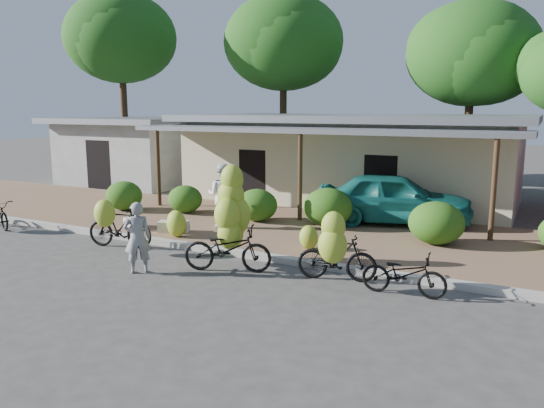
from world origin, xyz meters
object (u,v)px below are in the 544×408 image
at_px(tree_far_center, 281,41).
at_px(bike_center, 230,229).
at_px(bike_right, 336,252).
at_px(teal_van, 394,198).
at_px(vendor, 137,238).
at_px(bike_left, 117,225).
at_px(bike_far_right, 404,274).
at_px(sack_far, 134,223).
at_px(sack_near, 174,226).
at_px(bystander, 222,195).
at_px(tree_back_left, 119,36).
at_px(tree_center_right, 469,52).

height_order(tree_far_center, bike_center, tree_far_center).
bearing_deg(bike_right, teal_van, -9.33).
relative_size(bike_right, vendor, 1.10).
height_order(bike_left, vendor, vendor).
height_order(bike_far_right, vendor, vendor).
bearing_deg(sack_far, teal_van, 32.50).
height_order(sack_near, sack_far, sack_near).
relative_size(vendor, bystander, 0.85).
distance_m(tree_back_left, bike_right, 21.62).
bearing_deg(bike_right, bike_center, 79.86).
relative_size(bike_center, vendor, 1.47).
relative_size(tree_back_left, bike_left, 5.07).
height_order(bike_center, vendor, bike_center).
height_order(bike_right, sack_near, bike_right).
bearing_deg(sack_far, tree_far_center, 97.93).
height_order(bike_center, bike_right, bike_center).
distance_m(bike_left, bystander, 3.30).
bearing_deg(tree_far_center, bike_center, -67.45).
height_order(tree_center_right, bike_center, tree_center_right).
relative_size(bike_center, sack_far, 3.13).
relative_size(bike_right, bystander, 0.93).
xyz_separation_m(tree_far_center, sack_near, (3.16, -13.13, -6.71)).
height_order(bike_right, sack_far, bike_right).
xyz_separation_m(bike_center, teal_van, (2.19, 5.93, -0.00)).
distance_m(tree_far_center, tree_center_right, 9.06).
relative_size(bike_far_right, sack_near, 1.96).
relative_size(bike_left, teal_van, 0.41).
bearing_deg(bystander, teal_van, -160.21).
height_order(tree_back_left, sack_far, tree_back_left).
bearing_deg(teal_van, vendor, 136.06).
bearing_deg(bike_right, tree_center_right, -13.38).
height_order(bike_left, bike_far_right, bike_left).
relative_size(bike_far_right, sack_far, 2.22).
xyz_separation_m(tree_back_left, bystander, (12.04, -8.91, -6.26)).
xyz_separation_m(bystander, teal_van, (4.40, 2.80, -0.16)).
xyz_separation_m(tree_back_left, sack_far, (9.85, -10.31, -7.06)).
height_order(bike_center, sack_near, bike_center).
bearing_deg(bike_right, sack_far, 64.21).
distance_m(tree_back_left, bike_left, 17.40).
bearing_deg(tree_back_left, tree_center_right, 11.63).
bearing_deg(sack_far, bike_right, -13.31).
xyz_separation_m(bike_left, bystander, (1.28, 3.01, 0.44)).
relative_size(tree_center_right, bike_right, 4.71).
height_order(vendor, teal_van, teal_van).
height_order(tree_far_center, tree_center_right, tree_far_center).
bearing_deg(bike_right, bystander, 44.85).
bearing_deg(bike_left, sack_far, 16.50).
bearing_deg(bike_far_right, bike_right, 83.68).
bearing_deg(bike_center, tree_back_left, 30.30).
bearing_deg(sack_near, bystander, 54.35).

